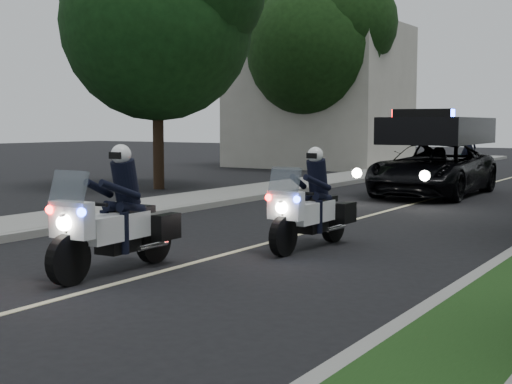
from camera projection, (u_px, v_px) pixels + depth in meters
ground at (51, 301)px, 8.54m from camera, size 120.00×120.00×0.00m
curb_left at (237, 201)px, 19.11m from camera, size 0.20×60.00×0.15m
sidewalk_left at (204, 198)px, 19.71m from camera, size 2.00×60.00×0.16m
building_far at (319, 97)px, 35.35m from camera, size 8.00×6.00×7.00m
lane_marking at (377, 213)px, 16.91m from camera, size 0.12×50.00×0.01m
police_moto_left at (116, 273)px, 10.17m from camera, size 0.87×2.23×1.87m
police_moto_right at (310, 248)px, 12.18m from camera, size 0.78×2.09×1.76m
police_suv at (432, 195)px, 21.23m from camera, size 2.73×5.73×2.76m
bicycle at (467, 173)px, 30.91m from camera, size 0.60×1.65×0.86m
cyclist at (467, 173)px, 30.91m from camera, size 0.68×0.47×1.85m
tree_left_near at (159, 189)px, 23.36m from camera, size 7.14×7.14×10.43m
tree_left_far at (315, 169)px, 33.73m from camera, size 8.41×8.41×10.99m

